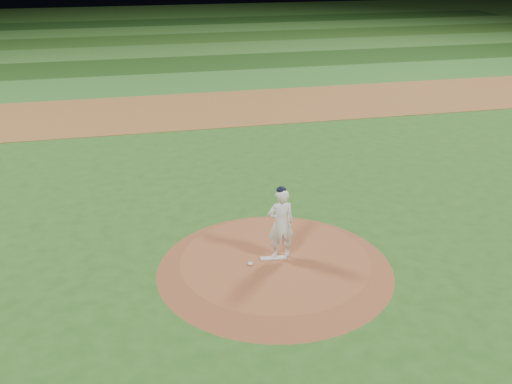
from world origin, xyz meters
TOP-DOWN VIEW (x-y plane):
  - ground at (0.00, 0.00)m, footprint 120.00×120.00m
  - infield_dirt_band at (0.00, 14.00)m, footprint 70.00×6.00m
  - outfield_stripe_0 at (0.00, 19.50)m, footprint 70.00×5.00m
  - outfield_stripe_1 at (0.00, 24.50)m, footprint 70.00×5.00m
  - outfield_stripe_2 at (0.00, 29.50)m, footprint 70.00×5.00m
  - outfield_stripe_3 at (0.00, 34.50)m, footprint 70.00×5.00m
  - outfield_stripe_4 at (0.00, 39.50)m, footprint 70.00×5.00m
  - outfield_stripe_5 at (0.00, 44.50)m, footprint 70.00×5.00m
  - pitchers_mound at (0.00, 0.00)m, footprint 5.50×5.50m
  - pitching_rubber at (-0.03, 0.04)m, footprint 0.62×0.22m
  - rosin_bag at (-0.62, -0.12)m, footprint 0.12×0.12m
  - pitcher_on_mound at (0.14, 0.09)m, footprint 0.66×0.45m

SIDE VIEW (x-z plane):
  - ground at x=0.00m, z-range 0.00..0.00m
  - outfield_stripe_0 at x=0.00m, z-range 0.00..0.02m
  - outfield_stripe_1 at x=0.00m, z-range 0.00..0.02m
  - outfield_stripe_2 at x=0.00m, z-range 0.00..0.02m
  - outfield_stripe_3 at x=0.00m, z-range 0.00..0.02m
  - outfield_stripe_4 at x=0.00m, z-range 0.00..0.02m
  - outfield_stripe_5 at x=0.00m, z-range 0.00..0.02m
  - infield_dirt_band at x=0.00m, z-range 0.00..0.02m
  - pitchers_mound at x=0.00m, z-range 0.00..0.25m
  - pitching_rubber at x=-0.03m, z-range 0.25..0.28m
  - rosin_bag at x=-0.62m, z-range 0.25..0.32m
  - pitcher_on_mound at x=0.14m, z-range 0.24..2.02m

